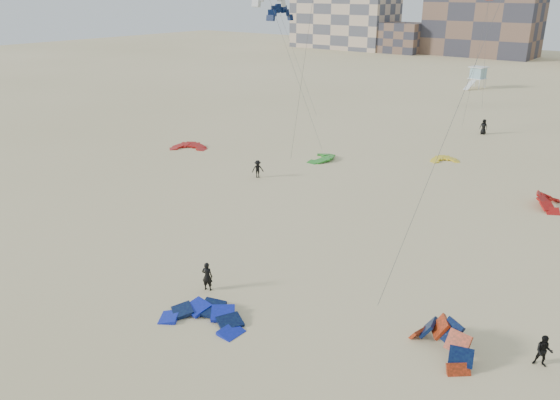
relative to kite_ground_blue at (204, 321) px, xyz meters
The scene contains 16 objects.
ground 2.44m from the kite_ground_blue, behind, with size 320.00×320.00×0.00m, color beige.
kite_ground_blue is the anchor object (origin of this frame).
kite_ground_orange 12.15m from the kite_ground_blue, 25.15° to the left, with size 3.73×2.69×2.56m, color red, non-canonical shape.
kite_ground_red 34.37m from the kite_ground_blue, 138.29° to the left, with size 3.70×3.88×0.78m, color #B2000A, non-canonical shape.
kite_ground_green 30.83m from the kite_ground_blue, 112.42° to the left, with size 3.56×3.73×0.76m, color green, non-canonical shape.
kite_ground_red_far 30.56m from the kite_ground_blue, 70.35° to the left, with size 3.36×3.15×1.67m, color #B2000A, non-canonical shape.
kite_ground_yellow 35.76m from the kite_ground_blue, 92.23° to the left, with size 2.64×2.74×0.68m, color yellow, non-canonical shape.
kitesurfer_main 3.37m from the kite_ground_blue, 131.29° to the left, with size 0.65×0.42×1.77m, color black.
kitesurfer_b 16.69m from the kite_ground_blue, 25.32° to the left, with size 0.78×0.61×1.60m, color black.
kitesurfer_c 23.82m from the kite_ground_blue, 123.34° to the left, with size 1.08×0.62×1.67m, color black.
kitesurfer_e 49.48m from the kite_ground_blue, 92.50° to the left, with size 0.90×0.58×1.83m, color black.
kite_fly_navy 53.09m from the kite_ground_blue, 123.53° to the left, with size 9.23×4.57×13.71m.
lifeguard_tower_far 83.54m from the kite_ground_blue, 100.04° to the left, with size 3.08×5.39×3.77m.
condo_west_a 149.26m from the kite_ground_blue, 119.06° to the left, with size 30.00×15.00×14.00m, color #C4AA90.
condo_west_b 138.48m from the kite_ground_blue, 103.57° to the left, with size 28.00×14.00×18.00m, color brown.
condo_fill_left 138.68m from the kite_ground_blue, 112.22° to the left, with size 12.00×10.00×8.00m, color brown.
Camera 1 is at (20.82, -17.26, 16.39)m, focal length 35.00 mm.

